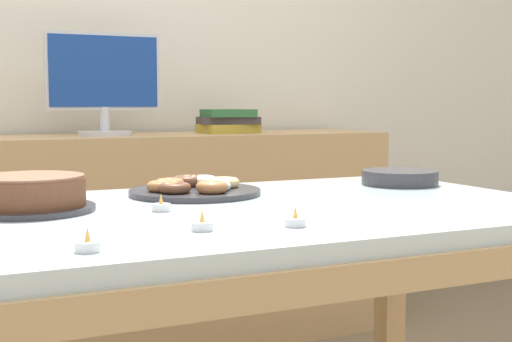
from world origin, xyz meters
TOP-DOWN VIEW (x-y plane):
  - wall_back at (0.00, 1.53)m, footprint 8.00×0.10m
  - dining_table at (0.00, 0.00)m, footprint 1.44×0.89m
  - sideboard at (0.00, 1.23)m, footprint 2.18×0.44m
  - computer_monitor at (-0.03, 1.22)m, footprint 0.42×0.20m
  - book_stack at (0.47, 1.23)m, footprint 0.25×0.19m
  - cake_chocolate_round at (-0.45, 0.12)m, footprint 0.27×0.27m
  - pastry_platter at (-0.04, 0.23)m, footprint 0.32×0.32m
  - plate_stack at (0.55, 0.20)m, footprint 0.21×0.21m
  - tealight_near_front at (-0.42, -0.33)m, footprint 0.04×0.04m
  - tealight_centre at (-0.20, -0.24)m, footprint 0.04×0.04m
  - tealight_near_cakes at (-0.20, 0.01)m, footprint 0.04×0.04m
  - tealight_right_edge at (-0.03, -0.27)m, footprint 0.04×0.04m

SIDE VIEW (x-z plane):
  - sideboard at x=0.00m, z-range 0.00..0.83m
  - dining_table at x=0.00m, z-range 0.27..0.99m
  - tealight_near_front at x=-0.42m, z-range 0.72..0.75m
  - tealight_centre at x=-0.20m, z-range 0.72..0.75m
  - tealight_near_cakes at x=-0.20m, z-range 0.72..0.75m
  - tealight_right_edge at x=-0.03m, z-range 0.72..0.75m
  - pastry_platter at x=-0.04m, z-range 0.72..0.76m
  - plate_stack at x=0.55m, z-range 0.73..0.77m
  - cake_chocolate_round at x=-0.45m, z-range 0.72..0.80m
  - book_stack at x=0.47m, z-range 0.83..0.92m
  - computer_monitor at x=-0.03m, z-range 0.83..1.21m
  - wall_back at x=0.00m, z-range 0.00..2.60m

